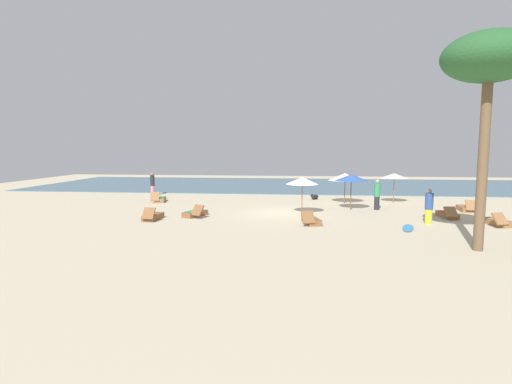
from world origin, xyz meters
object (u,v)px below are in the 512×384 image
at_px(palm_1, 489,61).
at_px(surfboard, 408,228).
at_px(lounger_6, 160,199).
at_px(person_2, 429,207).
at_px(person_1, 152,184).
at_px(umbrella_0, 302,181).
at_px(lounger_5, 448,215).
at_px(dog, 315,197).
at_px(umbrella_3, 345,177).
at_px(lounger_0, 465,208).
at_px(person_0, 377,195).
at_px(lounger_4, 195,213).
at_px(umbrella_1, 351,178).
at_px(umbrella_2, 394,176).
at_px(lounger_3, 498,222).
at_px(lounger_2, 153,216).
at_px(lounger_1, 311,220).

xyz_separation_m(palm_1, surfboard, (-1.45, 3.77, -6.53)).
distance_m(lounger_6, surfboard, 16.18).
distance_m(person_2, palm_1, 7.61).
distance_m(lounger_6, person_1, 3.95).
distance_m(umbrella_0, lounger_5, 7.75).
height_order(person_2, dog, person_2).
xyz_separation_m(umbrella_3, lounger_0, (6.57, -2.73, -1.57)).
distance_m(person_0, palm_1, 11.11).
bearing_deg(umbrella_3, lounger_4, -143.72).
xyz_separation_m(umbrella_1, umbrella_2, (3.18, 3.36, -0.10)).
bearing_deg(lounger_3, dog, 132.94).
bearing_deg(palm_1, lounger_2, 161.19).
xyz_separation_m(lounger_3, palm_1, (-2.92, -4.98, 6.40)).
xyz_separation_m(lounger_1, lounger_3, (8.72, 0.55, -0.00)).
bearing_deg(umbrella_2, person_1, 172.48).
bearing_deg(dog, palm_1, -68.96).
bearing_deg(palm_1, lounger_1, 142.62).
bearing_deg(lounger_5, lounger_3, -50.43).
bearing_deg(dog, lounger_1, -92.91).
height_order(umbrella_2, person_2, umbrella_2).
distance_m(umbrella_1, umbrella_2, 4.63).
xyz_separation_m(lounger_6, person_1, (-1.80, 3.44, 0.71)).
height_order(umbrella_2, person_1, umbrella_2).
relative_size(lounger_5, person_1, 1.00).
distance_m(lounger_5, lounger_6, 17.64).
bearing_deg(dog, umbrella_2, -14.63).
bearing_deg(person_2, lounger_4, 175.63).
bearing_deg(umbrella_1, lounger_1, -117.23).
relative_size(lounger_0, palm_1, 0.23).
bearing_deg(umbrella_3, lounger_2, -144.44).
distance_m(person_1, palm_1, 23.65).
height_order(lounger_4, lounger_5, lounger_4).
distance_m(umbrella_2, lounger_2, 15.75).
bearing_deg(lounger_0, person_2, -127.54).
distance_m(lounger_4, person_2, 11.72).
bearing_deg(palm_1, lounger_5, 79.13).
distance_m(lounger_1, person_2, 5.66).
xyz_separation_m(lounger_2, person_0, (11.94, 4.68, 0.73)).
bearing_deg(lounger_4, person_2, -4.37).
bearing_deg(person_2, surfboard, -135.34).
height_order(umbrella_0, person_2, umbrella_0).
xyz_separation_m(umbrella_1, lounger_1, (-2.42, -4.71, -1.74)).
bearing_deg(person_2, umbrella_0, 159.48).
distance_m(umbrella_2, lounger_3, 8.30).
distance_m(umbrella_2, lounger_6, 15.68).
relative_size(umbrella_0, lounger_0, 1.19).
bearing_deg(person_1, umbrella_1, -21.76).
relative_size(lounger_1, lounger_6, 1.02).
relative_size(lounger_2, palm_1, 0.23).
bearing_deg(umbrella_2, dog, 165.37).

